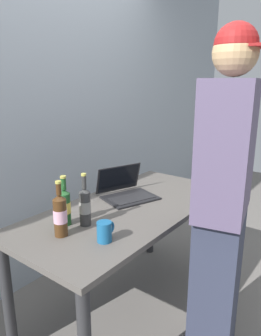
# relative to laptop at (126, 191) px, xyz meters

# --- Properties ---
(ground_plane) EXTENTS (8.00, 8.00, 0.00)m
(ground_plane) POSITION_rel_laptop_xyz_m (-0.13, -0.12, -0.79)
(ground_plane) COLOR slate
(ground_plane) RESTS_ON ground
(desk) EXTENTS (1.53, 0.72, 0.74)m
(desk) POSITION_rel_laptop_xyz_m (-0.13, -0.12, -0.14)
(desk) COLOR #56514C
(desk) RESTS_ON ground
(laptop) EXTENTS (0.42, 0.40, 0.20)m
(laptop) POSITION_rel_laptop_xyz_m (0.00, 0.00, 0.00)
(laptop) COLOR black
(laptop) RESTS_ON desk
(beer_bottle_brown) EXTENTS (0.07, 0.07, 0.29)m
(beer_bottle_brown) POSITION_rel_laptop_xyz_m (-0.65, -0.08, 0.07)
(beer_bottle_brown) COLOR #472B14
(beer_bottle_brown) RESTS_ON desk
(beer_bottle_dark) EXTENTS (0.06, 0.06, 0.28)m
(beer_bottle_dark) POSITION_rel_laptop_xyz_m (-0.55, -0.00, 0.07)
(beer_bottle_dark) COLOR #1E5123
(beer_bottle_dark) RESTS_ON desk
(beer_bottle_green) EXTENTS (0.06, 0.06, 0.30)m
(beer_bottle_green) POSITION_rel_laptop_xyz_m (-0.48, -0.09, 0.07)
(beer_bottle_green) COLOR #333333
(beer_bottle_green) RESTS_ON desk
(person_figure) EXTENTS (0.49, 0.34, 1.76)m
(person_figure) POSITION_rel_laptop_xyz_m (-0.15, -0.73, 0.10)
(person_figure) COLOR #2D3347
(person_figure) RESTS_ON ground
(coffee_mug) EXTENTS (0.11, 0.07, 0.10)m
(coffee_mug) POSITION_rel_laptop_xyz_m (-0.56, -0.30, 0.01)
(coffee_mug) COLOR #19598C
(coffee_mug) RESTS_ON desk
(back_wall) EXTENTS (6.00, 0.10, 2.60)m
(back_wall) POSITION_rel_laptop_xyz_m (-0.13, 0.70, 0.51)
(back_wall) COLOR #99A3AD
(back_wall) RESTS_ON ground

